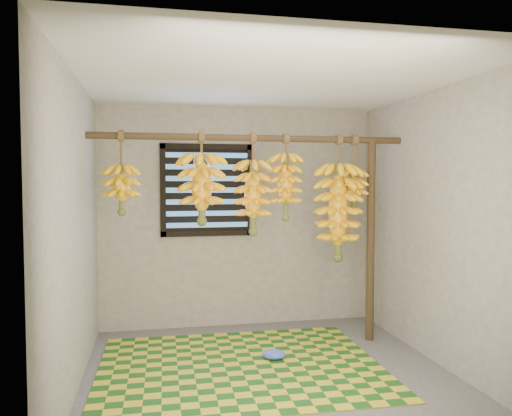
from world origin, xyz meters
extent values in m
cube|color=#4F4F4F|center=(0.00, 0.00, -0.01)|extent=(3.00, 3.00, 0.01)
cube|color=silver|center=(0.00, 0.00, 2.40)|extent=(3.00, 3.00, 0.01)
cube|color=slate|center=(0.00, 1.50, 1.20)|extent=(3.00, 0.01, 2.40)
cube|color=slate|center=(-1.50, 0.00, 1.20)|extent=(0.01, 3.00, 2.40)
cube|color=slate|center=(1.50, 0.00, 1.20)|extent=(0.01, 3.00, 2.40)
cube|color=black|center=(-0.35, 1.48, 1.50)|extent=(1.00, 0.04, 1.00)
cylinder|color=#44341F|center=(0.00, 0.70, 2.00)|extent=(3.00, 0.06, 0.06)
cylinder|color=#44341F|center=(1.20, 0.70, 1.00)|extent=(0.08, 0.08, 2.00)
cube|color=#1B5218|center=(-0.20, 0.23, 0.01)|extent=(2.42, 1.96, 0.01)
ellipsoid|color=blue|center=(0.12, 0.33, 0.05)|extent=(0.25, 0.21, 0.09)
cylinder|color=brown|center=(-1.20, 0.70, 1.87)|extent=(0.02, 0.02, 0.31)
cylinder|color=#4C5923|center=(-1.20, 0.70, 1.54)|extent=(0.05, 0.05, 0.41)
cylinder|color=brown|center=(-0.48, 0.70, 1.92)|extent=(0.02, 0.02, 0.21)
cylinder|color=#4C5923|center=(-0.48, 0.70, 1.54)|extent=(0.07, 0.07, 0.60)
cylinder|color=brown|center=(0.00, 0.70, 1.90)|extent=(0.02, 0.02, 0.26)
cylinder|color=#4C5923|center=(0.00, 0.70, 1.47)|extent=(0.06, 0.06, 0.66)
cylinder|color=brown|center=(0.32, 0.70, 1.93)|extent=(0.02, 0.02, 0.19)
cylinder|color=#4C5923|center=(0.32, 0.70, 1.56)|extent=(0.05, 0.05, 0.60)
cylinder|color=brown|center=(0.86, 0.70, 1.88)|extent=(0.02, 0.02, 0.30)
cylinder|color=#4C5923|center=(0.86, 0.70, 1.31)|extent=(0.07, 0.07, 0.89)
cylinder|color=brown|center=(1.02, 0.70, 1.86)|extent=(0.02, 0.02, 0.33)
cylinder|color=#4C5923|center=(1.02, 0.70, 1.54)|extent=(0.05, 0.05, 0.38)
camera|label=1|loc=(-0.92, -3.92, 1.59)|focal=35.00mm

